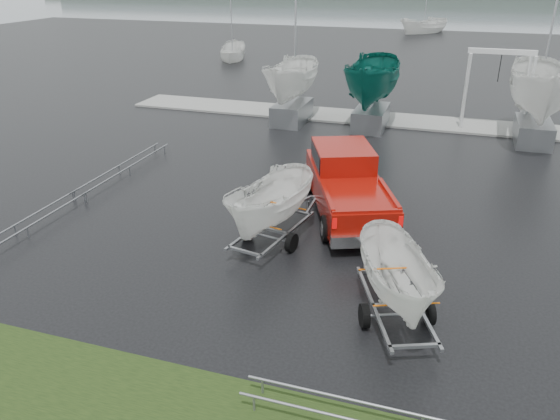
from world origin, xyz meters
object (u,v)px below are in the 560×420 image
object	(u,v)px
pickup_truck	(346,180)
trailer_parked	(272,164)
trailer_hitched	(403,232)
boat_hoist	(498,78)

from	to	relation	value
pickup_truck	trailer_parked	bearing A→B (deg)	-138.99
trailer_hitched	trailer_parked	size ratio (longest dim) A/B	0.92
trailer_parked	boat_hoist	size ratio (longest dim) A/B	1.18
trailer_parked	boat_hoist	world-z (taller)	trailer_parked
pickup_truck	trailer_parked	world-z (taller)	trailer_parked
pickup_truck	trailer_hitched	distance (m)	6.85
trailer_hitched	boat_hoist	xyz separation A→B (m)	(2.70, 18.86, 0.22)
pickup_truck	trailer_hitched	bearing A→B (deg)	-90.00
pickup_truck	boat_hoist	size ratio (longest dim) A/B	1.63
boat_hoist	trailer_hitched	bearing A→B (deg)	-98.16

